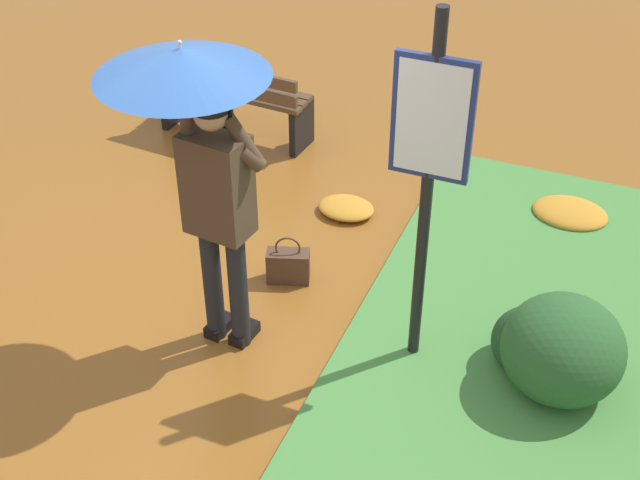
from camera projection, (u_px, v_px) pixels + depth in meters
ground_plane at (203, 322)px, 5.72m from camera, size 18.00×18.00×0.00m
person_with_umbrella at (198, 126)px, 4.70m from camera, size 0.96×0.96×2.04m
info_sign_post at (429, 160)px, 4.61m from camera, size 0.44×0.07×2.30m
handbag at (288, 265)px, 6.02m from camera, size 0.33×0.23×0.37m
park_bench at (233, 96)px, 7.52m from camera, size 1.40×0.47×0.75m
shrub_cluster at (556, 348)px, 5.08m from camera, size 0.80×0.73×0.65m
leaf_pile_near_person at (570, 213)px, 6.66m from camera, size 0.58×0.46×0.13m
leaf_pile_by_bench at (346, 208)px, 6.74m from camera, size 0.45×0.36×0.10m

